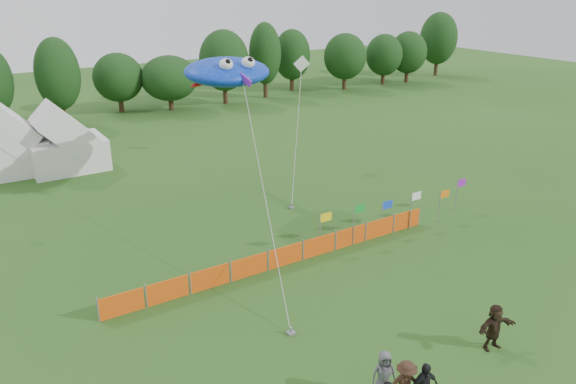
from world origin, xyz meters
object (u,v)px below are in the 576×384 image
tent_left (11,145)px  tent_right (66,144)px  barrier_fence (285,256)px  spectator_e (384,375)px  stingray_kite (225,71)px  spectator_f (494,327)px

tent_left → tent_right: bearing=-21.2°
tent_right → barrier_fence: tent_right is taller
spectator_e → stingray_kite: 20.59m
barrier_fence → spectator_e: bearing=-102.8°
spectator_e → tent_left: bearing=123.8°
tent_right → stingray_kite: 14.97m
spectator_f → stingray_kite: stingray_kite is taller
tent_left → tent_right: 3.71m
barrier_fence → spectator_e: (-2.17, -9.51, 0.37)m
barrier_fence → stingray_kite: (1.81, 9.41, 7.49)m
tent_right → spectator_e: bearing=-83.8°
spectator_f → tent_left: bearing=118.7°
tent_left → barrier_fence: 24.07m
tent_right → tent_left: bearing=158.8°
tent_left → stingray_kite: bearing=-50.3°
barrier_fence → spectator_f: 10.22m
barrier_fence → spectator_f: size_ratio=9.68×
tent_right → spectator_e: 30.67m
tent_right → stingray_kite: size_ratio=0.24×
tent_right → spectator_e: (3.29, -30.48, -1.00)m
barrier_fence → spectator_f: bearing=-72.4°
tent_right → barrier_fence: (5.46, -20.97, -1.37)m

